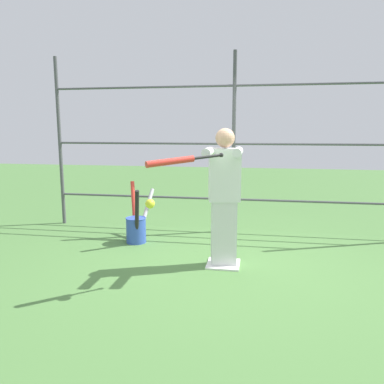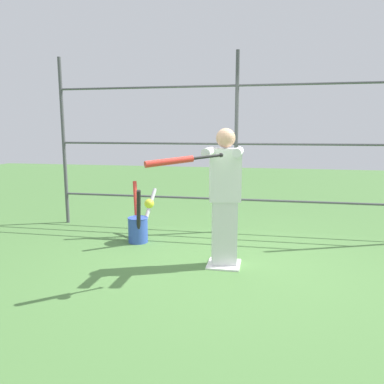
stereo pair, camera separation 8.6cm
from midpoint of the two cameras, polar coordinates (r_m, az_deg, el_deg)
name	(u,v)px [view 2 (the right image)]	position (r m, az deg, el deg)	size (l,w,h in m)	color
ground_plane	(224,265)	(4.72, 5.40, -11.01)	(24.00, 24.00, 0.00)	#4C7A3D
home_plate	(224,264)	(4.72, 5.40, -10.89)	(0.40, 0.40, 0.02)	white
fence_backstop	(236,144)	(6.02, 7.15, 7.29)	(6.03, 0.06, 2.85)	#4C4C51
batter	(225,193)	(4.47, 5.56, -0.20)	(0.42, 0.62, 1.67)	silver
baseball_bat_swinging	(176,161)	(3.73, -1.74, 4.80)	(0.71, 0.59, 0.12)	black
softball_in_flight	(149,204)	(3.74, -5.89, -1.76)	(0.10, 0.10, 0.10)	yellow
bat_bucket	(139,226)	(5.62, -7.69, -5.12)	(0.34, 0.95, 0.87)	#3351B2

